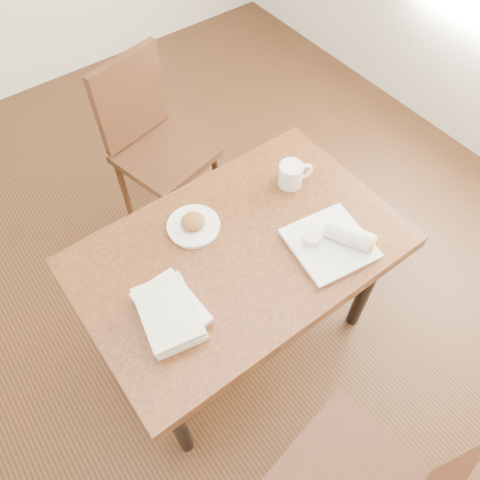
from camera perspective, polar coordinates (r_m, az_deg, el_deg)
ground at (r=2.39m, az=0.00°, el=-11.26°), size 4.00×5.00×0.01m
room_walls at (r=1.12m, az=0.00°, el=25.53°), size 4.02×5.02×2.80m
table at (r=1.80m, az=0.00°, el=-2.53°), size 1.20×0.77×0.75m
chair_far at (r=2.46m, az=-10.75°, el=12.19°), size 0.51×0.51×0.95m
plate_scone at (r=1.78m, az=-5.70°, el=1.90°), size 0.20×0.20×0.06m
coffee_mug at (r=1.90m, az=6.34°, el=8.00°), size 0.14×0.10×0.10m
plate_burrito at (r=1.75m, az=11.59°, el=-0.12°), size 0.32×0.32×0.09m
book_stack at (r=1.57m, az=-8.58°, el=-8.67°), size 0.23×0.29×0.07m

